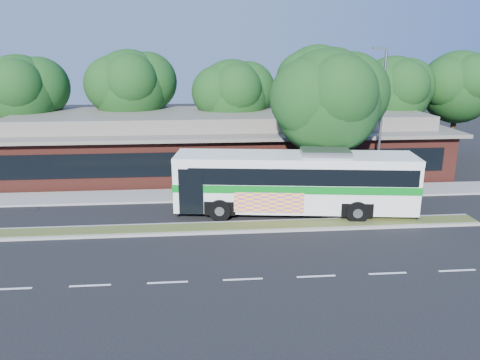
{
  "coord_description": "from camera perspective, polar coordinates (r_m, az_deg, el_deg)",
  "views": [
    {
      "loc": [
        -1.59,
        -21.94,
        8.87
      ],
      "look_at": [
        0.56,
        2.72,
        2.0
      ],
      "focal_mm": 35.0,
      "sensor_mm": 36.0,
      "label": 1
    }
  ],
  "objects": [
    {
      "name": "median_strip",
      "position": [
        24.25,
        -0.88,
        -5.76
      ],
      "size": [
        26.0,
        1.1,
        0.15
      ],
      "primitive_type": "cube",
      "color": "#4C5624",
      "rests_on": "ground"
    },
    {
      "name": "tree_bg_d",
      "position": [
        39.47,
        9.98,
        11.72
      ],
      "size": [
        6.91,
        6.2,
        9.37
      ],
      "color": "black",
      "rests_on": "ground"
    },
    {
      "name": "tree_bg_b",
      "position": [
        38.51,
        -12.63,
        11.08
      ],
      "size": [
        6.69,
        6.0,
        9.0
      ],
      "color": "black",
      "rests_on": "ground"
    },
    {
      "name": "ground",
      "position": [
        23.72,
        -0.78,
        -6.45
      ],
      "size": [
        120.0,
        120.0,
        0.0
      ],
      "primitive_type": "plane",
      "color": "black",
      "rests_on": "ground"
    },
    {
      "name": "tree_bg_c",
      "position": [
        37.34,
        -0.36,
        10.47
      ],
      "size": [
        6.24,
        5.6,
        8.26
      ],
      "color": "black",
      "rests_on": "ground"
    },
    {
      "name": "tree_bg_e",
      "position": [
        40.51,
        18.63,
        10.29
      ],
      "size": [
        6.47,
        5.8,
        8.5
      ],
      "color": "black",
      "rests_on": "ground"
    },
    {
      "name": "sidewalk_tree",
      "position": [
        28.89,
        11.38,
        9.57
      ],
      "size": [
        7.06,
        6.33,
        9.04
      ],
      "color": "black",
      "rests_on": "ground"
    },
    {
      "name": "plaza_building",
      "position": [
        35.61,
        -2.33,
        4.58
      ],
      "size": [
        33.2,
        11.2,
        4.45
      ],
      "color": "#5A241C",
      "rests_on": "ground"
    },
    {
      "name": "tree_bg_a",
      "position": [
        39.41,
        -24.59,
        9.77
      ],
      "size": [
        6.47,
        5.8,
        8.63
      ],
      "color": "black",
      "rests_on": "ground"
    },
    {
      "name": "transit_bus",
      "position": [
        26.0,
        6.78,
        0.21
      ],
      "size": [
        13.41,
        4.56,
        3.7
      ],
      "rotation": [
        0.0,
        0.0,
        -0.13
      ],
      "color": "white",
      "rests_on": "ground"
    },
    {
      "name": "tree_bg_f",
      "position": [
        44.08,
        25.46,
        10.39
      ],
      "size": [
        6.69,
        6.0,
        8.92
      ],
      "color": "black",
      "rests_on": "ground"
    },
    {
      "name": "sidewalk",
      "position": [
        29.72,
        -1.69,
        -1.74
      ],
      "size": [
        44.0,
        2.6,
        0.12
      ],
      "primitive_type": "cube",
      "color": "gray",
      "rests_on": "ground"
    },
    {
      "name": "lamp_post",
      "position": [
        30.34,
        16.78,
        7.35
      ],
      "size": [
        0.93,
        0.18,
        9.07
      ],
      "color": "slate",
      "rests_on": "ground"
    }
  ]
}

